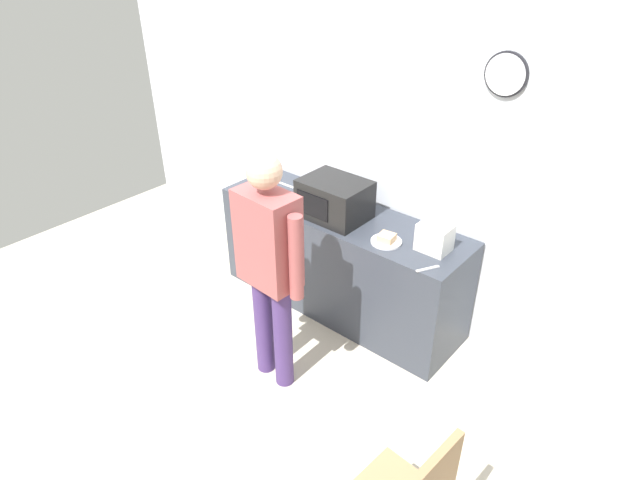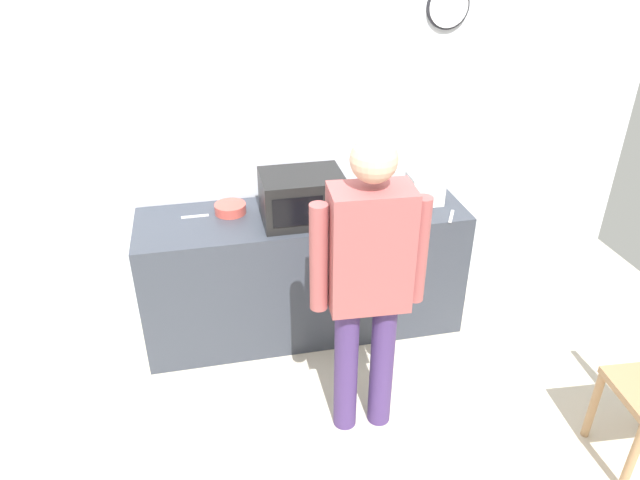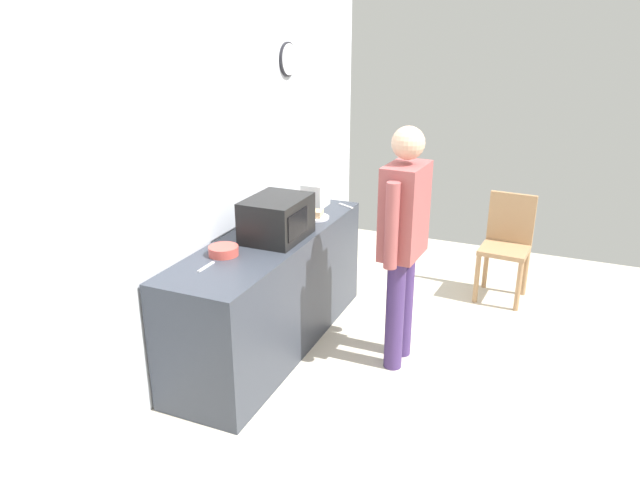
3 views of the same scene
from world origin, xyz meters
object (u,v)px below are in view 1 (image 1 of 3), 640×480
salad_bowl (307,189)px  toaster (435,237)px  spoon_utensil (287,185)px  microwave (335,199)px  person_standing (269,259)px  sandwich_plate (386,240)px  fork_utensil (428,269)px

salad_bowl → toaster: size_ratio=0.91×
spoon_utensil → salad_bowl: bearing=2.9°
spoon_utensil → microwave: bearing=-14.2°
person_standing → sandwich_plate: bearing=66.5°
toaster → person_standing: (-0.66, -0.95, 0.02)m
salad_bowl → fork_utensil: 1.41m
spoon_utensil → sandwich_plate: bearing=-11.0°
spoon_utensil → person_standing: size_ratio=0.10×
fork_utensil → sandwich_plate: bearing=165.2°
toaster → person_standing: 1.16m
microwave → sandwich_plate: (0.53, -0.06, -0.13)m
sandwich_plate → person_standing: size_ratio=0.13×
salad_bowl → fork_utensil: salad_bowl is taller
salad_bowl → spoon_utensil: size_ratio=1.18×
salad_bowl → spoon_utensil: (-0.23, -0.01, -0.03)m
salad_bowl → microwave: bearing=-22.3°
microwave → salad_bowl: 0.48m
microwave → fork_utensil: microwave is taller
person_standing → salad_bowl: bearing=119.8°
toaster → microwave: bearing=-175.4°
sandwich_plate → salad_bowl: (-0.96, 0.24, 0.01)m
microwave → spoon_utensil: microwave is taller
salad_bowl → spoon_utensil: 0.23m
spoon_utensil → fork_utensil: bearing=-12.0°
salad_bowl → spoon_utensil: salad_bowl is taller
sandwich_plate → spoon_utensil: size_ratio=1.31×
sandwich_plate → person_standing: (-0.36, -0.82, 0.10)m
toaster → salad_bowl: bearing=175.0°
toaster → fork_utensil: size_ratio=1.29×
person_standing → fork_utensil: bearing=43.2°
sandwich_plate → fork_utensil: 0.42m
toaster → spoon_utensil: toaster is taller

